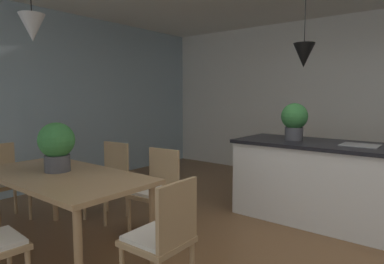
{
  "coord_description": "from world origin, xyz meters",
  "views": [
    {
      "loc": [
        0.77,
        -2.52,
        1.42
      ],
      "look_at": [
        -1.18,
        -0.05,
        1.07
      ],
      "focal_mm": 31.03,
      "sensor_mm": 36.0,
      "label": 1
    }
  ],
  "objects_px": {
    "chair_window_end": "(4,180)",
    "chair_far_left": "(108,177)",
    "potted_plant_on_island": "(294,119)",
    "chair_far_right": "(156,189)",
    "dining_table": "(62,182)",
    "kitchen_island": "(340,184)",
    "potted_plant_on_table": "(57,144)",
    "chair_kitchen_end": "(163,237)"
  },
  "relations": [
    {
      "from": "chair_far_right",
      "to": "chair_far_left",
      "type": "relative_size",
      "value": 1.0
    },
    {
      "from": "dining_table",
      "to": "potted_plant_on_island",
      "type": "distance_m",
      "value": 2.6
    },
    {
      "from": "chair_far_right",
      "to": "kitchen_island",
      "type": "height_order",
      "value": "kitchen_island"
    },
    {
      "from": "kitchen_island",
      "to": "potted_plant_on_table",
      "type": "xyz_separation_m",
      "value": [
        -1.91,
        -2.19,
        0.51
      ]
    },
    {
      "from": "chair_far_left",
      "to": "potted_plant_on_island",
      "type": "distance_m",
      "value": 2.27
    },
    {
      "from": "chair_far_right",
      "to": "chair_far_left",
      "type": "distance_m",
      "value": 0.78
    },
    {
      "from": "potted_plant_on_island",
      "to": "potted_plant_on_table",
      "type": "relative_size",
      "value": 0.96
    },
    {
      "from": "chair_far_right",
      "to": "chair_kitchen_end",
      "type": "distance_m",
      "value": 1.17
    },
    {
      "from": "chair_far_right",
      "to": "kitchen_island",
      "type": "xyz_separation_m",
      "value": [
        1.41,
        1.42,
        -0.01
      ]
    },
    {
      "from": "chair_far_right",
      "to": "chair_kitchen_end",
      "type": "xyz_separation_m",
      "value": [
        0.85,
        -0.8,
        0.0
      ]
    },
    {
      "from": "chair_window_end",
      "to": "chair_far_left",
      "type": "distance_m",
      "value": 1.16
    },
    {
      "from": "chair_kitchen_end",
      "to": "chair_far_left",
      "type": "xyz_separation_m",
      "value": [
        -1.62,
        0.8,
        0.0
      ]
    },
    {
      "from": "chair_far_right",
      "to": "dining_table",
      "type": "bearing_deg",
      "value": -115.55
    },
    {
      "from": "chair_far_left",
      "to": "dining_table",
      "type": "bearing_deg",
      "value": -63.93
    },
    {
      "from": "chair_far_left",
      "to": "potted_plant_on_island",
      "type": "bearing_deg",
      "value": 40.66
    },
    {
      "from": "chair_kitchen_end",
      "to": "potted_plant_on_island",
      "type": "height_order",
      "value": "potted_plant_on_island"
    },
    {
      "from": "chair_far_right",
      "to": "potted_plant_on_table",
      "type": "height_order",
      "value": "potted_plant_on_table"
    },
    {
      "from": "chair_window_end",
      "to": "chair_far_left",
      "type": "bearing_deg",
      "value": 43.79
    },
    {
      "from": "chair_window_end",
      "to": "chair_far_right",
      "type": "height_order",
      "value": "same"
    },
    {
      "from": "chair_kitchen_end",
      "to": "chair_window_end",
      "type": "bearing_deg",
      "value": -179.93
    },
    {
      "from": "chair_window_end",
      "to": "potted_plant_on_island",
      "type": "xyz_separation_m",
      "value": [
        2.49,
        2.22,
        0.67
      ]
    },
    {
      "from": "chair_window_end",
      "to": "chair_kitchen_end",
      "type": "height_order",
      "value": "same"
    },
    {
      "from": "chair_far_right",
      "to": "potted_plant_on_island",
      "type": "height_order",
      "value": "potted_plant_on_island"
    },
    {
      "from": "chair_far_right",
      "to": "chair_far_left",
      "type": "height_order",
      "value": "same"
    },
    {
      "from": "dining_table",
      "to": "potted_plant_on_island",
      "type": "bearing_deg",
      "value": 60.5
    },
    {
      "from": "dining_table",
      "to": "chair_window_end",
      "type": "xyz_separation_m",
      "value": [
        -1.23,
        -0.0,
        -0.18
      ]
    },
    {
      "from": "chair_far_right",
      "to": "chair_far_left",
      "type": "xyz_separation_m",
      "value": [
        -0.78,
        -0.0,
        0.0
      ]
    },
    {
      "from": "chair_far_right",
      "to": "potted_plant_on_table",
      "type": "distance_m",
      "value": 1.05
    },
    {
      "from": "dining_table",
      "to": "chair_far_left",
      "type": "xyz_separation_m",
      "value": [
        -0.39,
        0.8,
        -0.18
      ]
    },
    {
      "from": "dining_table",
      "to": "kitchen_island",
      "type": "bearing_deg",
      "value": 51.12
    },
    {
      "from": "chair_window_end",
      "to": "potted_plant_on_table",
      "type": "relative_size",
      "value": 1.92
    },
    {
      "from": "chair_window_end",
      "to": "kitchen_island",
      "type": "xyz_separation_m",
      "value": [
        3.02,
        2.22,
        -0.01
      ]
    },
    {
      "from": "dining_table",
      "to": "chair_far_right",
      "type": "bearing_deg",
      "value": 64.45
    },
    {
      "from": "chair_window_end",
      "to": "chair_far_left",
      "type": "height_order",
      "value": "same"
    },
    {
      "from": "dining_table",
      "to": "potted_plant_on_table",
      "type": "distance_m",
      "value": 0.34
    },
    {
      "from": "chair_kitchen_end",
      "to": "potted_plant_on_island",
      "type": "xyz_separation_m",
      "value": [
        0.02,
        2.22,
        0.67
      ]
    },
    {
      "from": "chair_far_right",
      "to": "chair_kitchen_end",
      "type": "relative_size",
      "value": 1.0
    },
    {
      "from": "dining_table",
      "to": "potted_plant_on_island",
      "type": "xyz_separation_m",
      "value": [
        1.25,
        2.22,
        0.49
      ]
    },
    {
      "from": "chair_far_right",
      "to": "potted_plant_on_island",
      "type": "distance_m",
      "value": 1.79
    },
    {
      "from": "chair_far_right",
      "to": "potted_plant_on_table",
      "type": "relative_size",
      "value": 1.92
    },
    {
      "from": "chair_far_right",
      "to": "kitchen_island",
      "type": "distance_m",
      "value": 1.99
    },
    {
      "from": "dining_table",
      "to": "potted_plant_on_island",
      "type": "relative_size",
      "value": 3.97
    }
  ]
}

